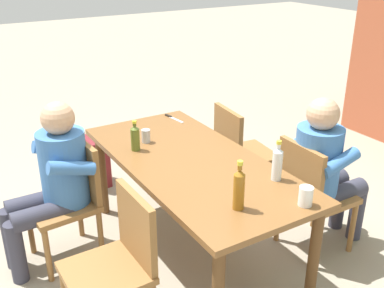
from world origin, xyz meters
The scene contains 15 objects.
ground_plane centered at (0.00, 0.00, 0.00)m, with size 24.00×24.00×0.00m, color gray.
dining_table centered at (0.00, 0.00, 0.66)m, with size 1.85×0.87×0.75m.
chair_far_right centered at (0.42, 0.73, 0.49)m, with size 0.45×0.45×0.87m.
chair_near_left centered at (-0.42, -0.73, 0.49)m, with size 0.47×0.47×0.87m.
chair_far_left centered at (-0.43, 0.73, 0.49)m, with size 0.48×0.48×0.87m.
chair_near_right centered at (0.42, -0.73, 0.49)m, with size 0.45×0.45×0.87m.
person_in_white_shirt centered at (0.42, 0.84, 0.66)m, with size 0.47×0.61×1.18m.
person_in_plaid_shirt centered at (-0.42, -0.84, 0.66)m, with size 0.47×0.61×1.18m.
bottle_olive centered at (-0.35, -0.26, 0.85)m, with size 0.06×0.06×0.22m.
bottle_amber centered at (0.66, -0.10, 0.88)m, with size 0.06×0.06×0.29m.
bottle_clear centered at (0.51, 0.31, 0.86)m, with size 0.06×0.06×0.26m.
cup_white centered at (0.83, 0.24, 0.81)m, with size 0.08×0.08×0.11m, color white.
cup_steel centered at (-0.44, -0.13, 0.80)m, with size 0.06×0.06×0.10m, color #B2B7BC.
table_knife centered at (-0.78, 0.28, 0.75)m, with size 0.24×0.05×0.01m.
backpack_by_near_side centered at (-1.37, -0.23, 0.22)m, with size 0.29×0.23×0.46m.
Camera 1 is at (2.39, -1.45, 2.09)m, focal length 42.51 mm.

